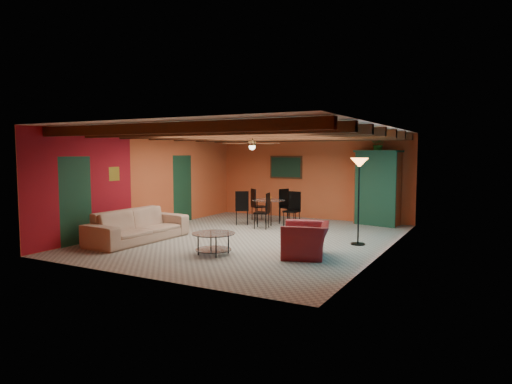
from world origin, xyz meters
The scene contains 11 objects.
room centered at (0.00, 0.11, 2.36)m, with size 6.52×8.01×2.71m.
sofa centered at (-2.26, -1.61, 0.38)m, with size 2.61×1.02×0.76m, color #A47F6A.
armchair centered at (1.92, -1.20, 0.35)m, with size 1.07×0.94×0.70m, color maroon.
coffee_table centered at (0.13, -1.92, 0.23)m, with size 0.91×0.91×0.46m, color silver, non-canonical shape.
dining_table centered at (-0.68, 2.23, 0.51)m, with size 1.96×1.96×1.02m, color silver, non-canonical shape.
armoire centered at (2.20, 3.70, 1.07)m, with size 1.22×0.60×2.14m, color brown.
floor_lamp centered at (2.53, 0.52, 1.01)m, with size 0.41×0.41×2.03m, color black, non-canonical shape.
ceiling_fan centered at (0.00, 0.00, 2.36)m, with size 1.50×1.50×0.44m, color #472614, non-canonical shape.
painting centered at (-0.90, 3.96, 1.65)m, with size 1.05×0.03×0.65m, color black.
potted_plant centered at (2.20, 3.70, 2.39)m, with size 0.44×0.38×0.49m, color #26661E.
vase centered at (-0.68, 2.23, 1.11)m, with size 0.17×0.17×0.18m, color orange.
Camera 1 is at (5.40, -9.82, 2.15)m, focal length 31.97 mm.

